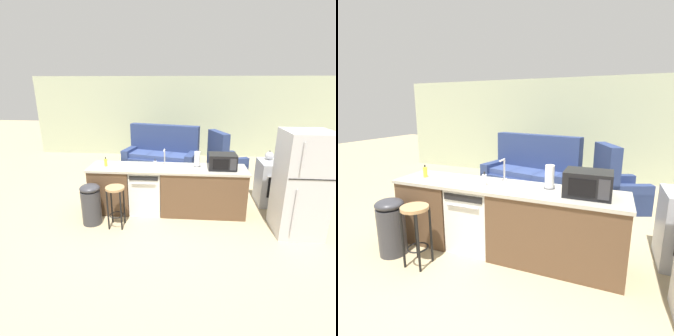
% 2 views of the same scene
% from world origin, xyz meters
% --- Properties ---
extents(ground_plane, '(24.00, 24.00, 0.00)m').
position_xyz_m(ground_plane, '(0.00, 0.00, 0.00)').
color(ground_plane, tan).
extents(wall_back, '(10.00, 0.06, 2.60)m').
position_xyz_m(wall_back, '(0.30, 4.20, 1.30)').
color(wall_back, '#A8B293').
rests_on(wall_back, ground_plane).
extents(kitchen_counter, '(2.94, 0.66, 0.90)m').
position_xyz_m(kitchen_counter, '(0.24, 0.00, 0.42)').
color(kitchen_counter, brown).
rests_on(kitchen_counter, ground_plane).
extents(dishwasher, '(0.58, 0.61, 0.84)m').
position_xyz_m(dishwasher, '(-0.25, -0.00, 0.42)').
color(dishwasher, silver).
rests_on(dishwasher, ground_plane).
extents(stove_range, '(0.76, 0.68, 0.90)m').
position_xyz_m(stove_range, '(2.35, 0.55, 0.45)').
color(stove_range, '#A8AAB2').
rests_on(stove_range, ground_plane).
extents(refrigerator, '(0.72, 0.73, 1.71)m').
position_xyz_m(refrigerator, '(2.35, -0.55, 0.86)').
color(refrigerator, '#B7B7BC').
rests_on(refrigerator, ground_plane).
extents(microwave, '(0.50, 0.37, 0.28)m').
position_xyz_m(microwave, '(1.15, -0.00, 1.04)').
color(microwave, black).
rests_on(microwave, kitchen_counter).
extents(sink_faucet, '(0.07, 0.17, 0.30)m').
position_xyz_m(sink_faucet, '(0.08, 0.20, 1.03)').
color(sink_faucet, silver).
rests_on(sink_faucet, kitchen_counter).
extents(paper_towel_roll, '(0.14, 0.14, 0.28)m').
position_xyz_m(paper_towel_roll, '(0.70, 0.12, 1.04)').
color(paper_towel_roll, '#4C4C51').
rests_on(paper_towel_roll, kitchen_counter).
extents(soap_bottle, '(0.06, 0.06, 0.18)m').
position_xyz_m(soap_bottle, '(-0.07, -0.07, 0.97)').
color(soap_bottle, silver).
rests_on(soap_bottle, kitchen_counter).
extents(dish_soap_bottle, '(0.06, 0.06, 0.18)m').
position_xyz_m(dish_soap_bottle, '(-1.01, -0.02, 0.97)').
color(dish_soap_bottle, yellow).
rests_on(dish_soap_bottle, kitchen_counter).
extents(kettle, '(0.21, 0.17, 0.19)m').
position_xyz_m(kettle, '(2.18, 0.68, 0.99)').
color(kettle, '#B2B2B7').
rests_on(kettle, stove_range).
extents(bar_stool, '(0.32, 0.32, 0.74)m').
position_xyz_m(bar_stool, '(-0.68, -0.64, 0.54)').
color(bar_stool, tan).
rests_on(bar_stool, ground_plane).
extents(trash_bin, '(0.35, 0.35, 0.74)m').
position_xyz_m(trash_bin, '(-1.15, -0.57, 0.38)').
color(trash_bin, '#333338').
rests_on(trash_bin, ground_plane).
extents(couch, '(2.16, 1.34, 1.27)m').
position_xyz_m(couch, '(-0.22, 2.50, 0.39)').
color(couch, navy).
rests_on(couch, ground_plane).
extents(armchair, '(1.06, 1.09, 1.20)m').
position_xyz_m(armchair, '(1.49, 2.21, 0.35)').
color(armchair, navy).
rests_on(armchair, ground_plane).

